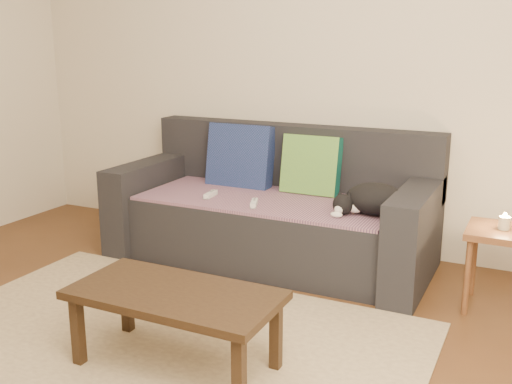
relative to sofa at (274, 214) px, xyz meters
The scene contains 13 objects.
ground 1.60m from the sofa, 90.00° to the right, with size 4.50×4.50×0.00m, color brown.
back_wall 1.08m from the sofa, 90.00° to the left, with size 4.50×0.04×2.60m, color beige.
sofa is the anchor object (origin of this frame).
throw_blanket 0.15m from the sofa, 90.00° to the right, with size 1.66×0.74×0.02m, color #3C274A.
cushion_navy 0.50m from the sofa, 153.58° to the left, with size 0.47×0.12×0.47m, color #11244A.
cushion_green 0.41m from the sofa, 40.34° to the left, with size 0.39×0.10×0.39m, color #0C5148.
cat 0.77m from the sofa, 13.36° to the right, with size 0.44×0.32×0.19m.
wii_remote_a 0.44m from the sofa, 147.84° to the right, with size 0.15×0.04×0.03m, color white.
wii_remote_b 0.33m from the sofa, 90.28° to the right, with size 0.15×0.04×0.03m, color white.
side_table 1.46m from the sofa, ahead, with size 0.37×0.37×0.46m.
candle 1.47m from the sofa, ahead, with size 0.06×0.06×0.09m.
rug 1.45m from the sofa, 90.00° to the right, with size 2.50×1.80×0.01m, color tan.
coffee_table 1.50m from the sofa, 82.48° to the right, with size 0.93×0.47×0.37m.
Camera 1 is at (1.58, -1.95, 1.44)m, focal length 42.00 mm.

